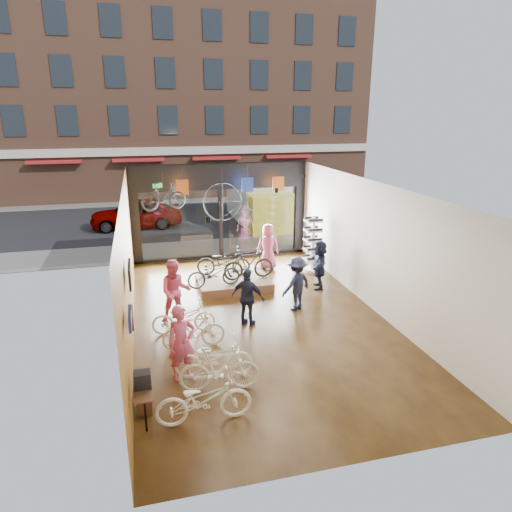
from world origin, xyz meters
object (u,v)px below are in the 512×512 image
object	(u,v)px
floor_bike_1	(219,369)
customer_1	(176,291)
floor_bike_4	(184,317)
customer_2	(248,297)
hung_bike	(163,196)
penny_farthing	(231,203)
floor_bike_3	(194,330)
customer_0	(182,343)
floor_bike_2	(214,358)
display_bike_right	(223,262)
customer_5	(319,264)
customer_3	(296,284)
floor_bike_0	(204,399)
street_car	(136,213)
box_truck	(262,199)
display_bike_mid	(249,264)
display_platform	(233,283)
display_bike_left	(214,273)
customer_4	(268,247)

from	to	relation	value
floor_bike_1	customer_1	bearing A→B (deg)	16.32
floor_bike_4	customer_2	size ratio (longest dim) A/B	1.03
hung_bike	penny_farthing	bearing A→B (deg)	-92.54
floor_bike_3	customer_1	bearing A→B (deg)	8.24
customer_0	penny_farthing	xyz separation A→B (m)	(2.57, 7.26, 1.64)
floor_bike_3	floor_bike_4	distance (m)	0.92
floor_bike_4	customer_1	size ratio (longest dim) A/B	0.93
floor_bike_2	display_bike_right	distance (m)	5.91
display_bike_right	customer_5	size ratio (longest dim) A/B	1.11
customer_1	customer_3	xyz separation A→B (m)	(3.54, -0.05, -0.08)
display_bike_right	penny_farthing	xyz separation A→B (m)	(0.61, 1.64, 1.72)
customer_2	customer_5	world-z (taller)	customer_2
floor_bike_2	penny_farthing	size ratio (longest dim) A/B	0.97
floor_bike_0	penny_farthing	distance (m)	9.42
street_car	box_truck	xyz separation A→B (m)	(6.37, -1.00, 0.62)
display_bike_mid	display_platform	bearing A→B (deg)	69.04
box_truck	display_bike_left	size ratio (longest dim) A/B	4.09
floor_bike_2	penny_farthing	distance (m)	7.90
floor_bike_2	customer_2	bearing A→B (deg)	-21.74
display_platform	display_bike_mid	size ratio (longest dim) A/B	1.38
customer_5	floor_bike_1	bearing A→B (deg)	-21.18
customer_5	floor_bike_2	bearing A→B (deg)	-24.73
floor_bike_3	display_bike_right	size ratio (longest dim) A/B	0.87
floor_bike_3	penny_farthing	world-z (taller)	penny_farthing
floor_bike_0	customer_2	distance (m)	4.26
penny_farthing	street_car	bearing A→B (deg)	115.36
floor_bike_3	display_bike_right	world-z (taller)	display_bike_right
display_bike_mid	display_bike_right	size ratio (longest dim) A/B	0.95
box_truck	display_bike_left	world-z (taller)	box_truck
floor_bike_0	customer_0	world-z (taller)	customer_0
display_platform	customer_3	size ratio (longest dim) A/B	1.46
customer_0	customer_3	world-z (taller)	customer_0
box_truck	floor_bike_2	size ratio (longest dim) A/B	4.03
floor_bike_3	floor_bike_0	bearing A→B (deg)	175.10
floor_bike_0	floor_bike_1	world-z (taller)	floor_bike_1
customer_5	hung_bike	xyz separation A→B (m)	(-4.87, 2.40, 2.10)
floor_bike_2	customer_2	size ratio (longest dim) A/B	1.07
customer_3	floor_bike_3	bearing A→B (deg)	-0.50
customer_4	hung_bike	bearing A→B (deg)	4.35
floor_bike_2	customer_1	bearing A→B (deg)	18.31
floor_bike_4	customer_0	distance (m)	2.24
display_bike_right	customer_3	distance (m)	3.22
street_car	penny_farthing	bearing A→B (deg)	25.36
box_truck	customer_5	bearing A→B (deg)	-92.91
customer_2	customer_4	size ratio (longest dim) A/B	0.95
street_car	customer_1	world-z (taller)	customer_1
street_car	customer_2	xyz separation A→B (m)	(2.92, -12.39, 0.05)
customer_2	customer_0	bearing A→B (deg)	86.04
customer_5	display_platform	bearing A→B (deg)	-86.31
floor_bike_2	display_bike_left	world-z (taller)	display_bike_left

